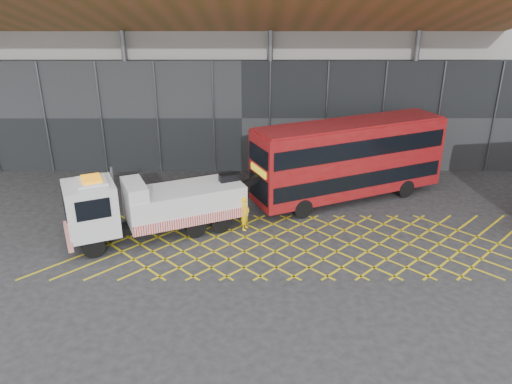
{
  "coord_description": "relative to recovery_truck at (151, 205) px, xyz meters",
  "views": [
    {
      "loc": [
        2.96,
        -23.54,
        12.9
      ],
      "look_at": [
        3.0,
        1.5,
        2.4
      ],
      "focal_mm": 35.0,
      "sensor_mm": 36.0,
      "label": 1
    }
  ],
  "objects": [
    {
      "name": "worker",
      "position": [
        5.05,
        0.79,
        -0.84
      ],
      "size": [
        0.65,
        0.82,
        1.97
      ],
      "primitive_type": "imported",
      "rotation": [
        0.0,
        0.0,
        1.29
      ],
      "color": "yellow",
      "rests_on": "ground_plane"
    },
    {
      "name": "bus_towed",
      "position": [
        11.53,
        5.08,
        1.01
      ],
      "size": [
        12.59,
        7.74,
        5.1
      ],
      "rotation": [
        0.0,
        0.0,
        0.42
      ],
      "color": "maroon",
      "rests_on": "ground_plane"
    },
    {
      "name": "ground_plane",
      "position": [
        2.67,
        -1.01,
        -1.82
      ],
      "size": [
        120.0,
        120.0,
        0.0
      ],
      "primitive_type": "plane",
      "color": "#252527"
    },
    {
      "name": "recovery_truck",
      "position": [
        0.0,
        0.0,
        0.0
      ],
      "size": [
        10.93,
        6.29,
        3.94
      ],
      "rotation": [
        0.0,
        0.0,
        0.41
      ],
      "color": "black",
      "rests_on": "ground_plane"
    },
    {
      "name": "construction_building",
      "position": [
        4.59,
        17.39,
        7.16
      ],
      "size": [
        55.0,
        23.97,
        18.0
      ],
      "color": "gray",
      "rests_on": "ground_plane"
    },
    {
      "name": "road_markings",
      "position": [
        8.27,
        -1.01,
        -1.81
      ],
      "size": [
        27.96,
        7.16,
        0.01
      ],
      "color": "gold",
      "rests_on": "ground_plane"
    }
  ]
}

